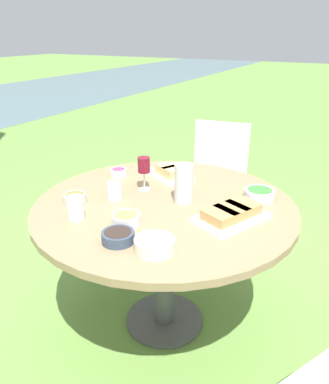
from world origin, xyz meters
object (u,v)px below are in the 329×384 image
(dining_table, at_px, (164,220))
(chair_near_right, at_px, (217,170))
(water_pitcher, at_px, (184,183))
(wine_glass, at_px, (144,166))

(dining_table, distance_m, chair_near_right, 1.20)
(water_pitcher, bearing_deg, wine_glass, 81.21)
(chair_near_right, bearing_deg, wine_glass, 178.77)
(dining_table, bearing_deg, chair_near_right, 7.41)
(water_pitcher, relative_size, wine_glass, 1.07)
(wine_glass, bearing_deg, dining_table, -119.45)
(chair_near_right, bearing_deg, dining_table, -172.59)
(water_pitcher, height_order, wine_glass, water_pitcher)
(dining_table, relative_size, water_pitcher, 6.65)
(chair_near_right, distance_m, wine_glass, 1.14)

